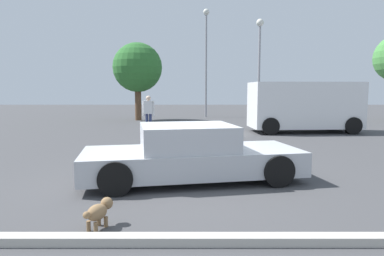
# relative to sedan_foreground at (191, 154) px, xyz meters

# --- Properties ---
(ground_plane) EXTENTS (80.00, 80.00, 0.00)m
(ground_plane) POSITION_rel_sedan_foreground_xyz_m (-0.18, -0.20, -0.55)
(ground_plane) COLOR #424244
(sedan_foreground) EXTENTS (4.81, 2.61, 1.19)m
(sedan_foreground) POSITION_rel_sedan_foreground_xyz_m (0.00, 0.00, 0.00)
(sedan_foreground) COLOR #B7BABF
(sedan_foreground) RESTS_ON ground_plane
(dog) EXTENTS (0.34, 0.54, 0.39)m
(dog) POSITION_rel_sedan_foreground_xyz_m (-1.26, -2.57, -0.31)
(dog) COLOR olive
(dog) RESTS_ON ground_plane
(van_white) EXTENTS (4.99, 2.38, 2.29)m
(van_white) POSITION_rel_sedan_foreground_xyz_m (5.20, 8.45, 0.68)
(van_white) COLOR white
(van_white) RESTS_ON ground_plane
(pedestrian) EXTENTS (0.56, 0.31, 1.68)m
(pedestrian) POSITION_rel_sedan_foreground_xyz_m (-1.98, 8.51, 0.45)
(pedestrian) COLOR navy
(pedestrian) RESTS_ON ground_plane
(parking_curb) EXTENTS (6.41, 0.20, 0.12)m
(parking_curb) POSITION_rel_sedan_foreground_xyz_m (-0.18, -3.09, -0.49)
(parking_curb) COLOR #B7B2A8
(parking_curb) RESTS_ON ground_plane
(light_post_near) EXTENTS (0.44, 0.44, 7.72)m
(light_post_near) POSITION_rel_sedan_foreground_xyz_m (1.05, 17.79, 4.55)
(light_post_near) COLOR gray
(light_post_near) RESTS_ON ground_plane
(light_post_mid) EXTENTS (0.44, 0.44, 6.16)m
(light_post_mid) POSITION_rel_sedan_foreground_xyz_m (4.07, 13.55, 3.65)
(light_post_mid) COLOR gray
(light_post_mid) RESTS_ON ground_plane
(tree_back_center) EXTENTS (3.15, 3.15, 4.98)m
(tree_back_center) POSITION_rel_sedan_foreground_xyz_m (-3.47, 14.88, 2.82)
(tree_back_center) COLOR brown
(tree_back_center) RESTS_ON ground_plane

